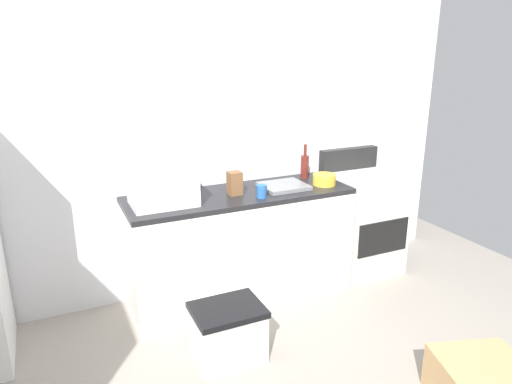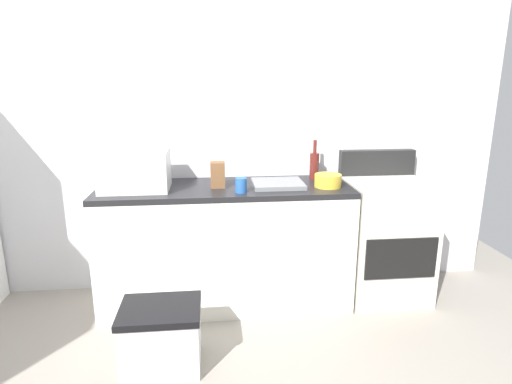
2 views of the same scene
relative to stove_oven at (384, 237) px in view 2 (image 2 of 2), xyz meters
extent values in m
cube|color=silver|center=(-1.52, 0.34, 0.83)|extent=(5.00, 0.10, 2.60)
cube|color=silver|center=(-1.22, -0.01, -0.04)|extent=(1.80, 0.60, 0.86)
cube|color=black|center=(-1.22, -0.01, 0.41)|extent=(1.80, 0.60, 0.04)
cube|color=silver|center=(0.00, -0.01, -0.02)|extent=(0.60, 0.60, 0.90)
cube|color=black|center=(0.00, -0.31, -0.05)|extent=(0.52, 0.02, 0.30)
cube|color=black|center=(0.00, 0.25, 0.53)|extent=(0.60, 0.08, 0.20)
cube|color=white|center=(-1.84, -0.03, 0.57)|extent=(0.46, 0.34, 0.27)
cube|color=slate|center=(-0.84, -0.03, 0.45)|extent=(0.36, 0.32, 0.03)
cylinder|color=#591E19|center=(-0.53, 0.16, 0.53)|extent=(0.07, 0.07, 0.20)
cylinder|color=#591E19|center=(-0.53, 0.16, 0.68)|extent=(0.03, 0.03, 0.10)
cylinder|color=#2659A5|center=(-1.12, -0.19, 0.48)|extent=(0.08, 0.08, 0.10)
cube|color=brown|center=(-1.27, -0.02, 0.52)|extent=(0.10, 0.10, 0.18)
cylinder|color=gold|center=(-0.49, -0.09, 0.48)|extent=(0.19, 0.19, 0.09)
cube|color=silver|center=(-1.62, -0.74, -0.30)|extent=(0.44, 0.34, 0.34)
cube|color=black|center=(-1.62, -0.74, -0.11)|extent=(0.46, 0.36, 0.04)
camera|label=1|loc=(-2.58, -3.24, 1.53)|focal=32.65mm
camera|label=2|loc=(-1.30, -2.96, 1.17)|focal=29.79mm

